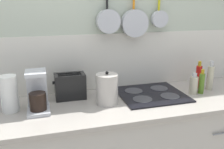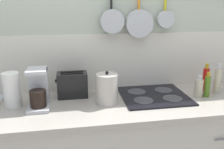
{
  "view_description": "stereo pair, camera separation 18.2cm",
  "coord_description": "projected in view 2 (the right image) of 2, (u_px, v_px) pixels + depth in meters",
  "views": [
    {
      "loc": [
        -0.5,
        -1.68,
        1.67
      ],
      "look_at": [
        -0.02,
        0.0,
        1.15
      ],
      "focal_mm": 40.0,
      "sensor_mm": 36.0,
      "label": 1
    },
    {
      "loc": [
        -0.33,
        -1.72,
        1.67
      ],
      "look_at": [
        -0.02,
        0.0,
        1.15
      ],
      "focal_mm": 40.0,
      "sensor_mm": 36.0,
      "label": 2
    }
  ],
  "objects": [
    {
      "name": "toaster",
      "position": [
        72.0,
        85.0,
        1.99
      ],
      "size": [
        0.25,
        0.14,
        0.2
      ],
      "color": "black",
      "rests_on": "countertop"
    },
    {
      "name": "kettle",
      "position": [
        107.0,
        89.0,
        1.86
      ],
      "size": [
        0.16,
        0.16,
        0.25
      ],
      "color": "beige",
      "rests_on": "countertop"
    },
    {
      "name": "cooktop",
      "position": [
        154.0,
        96.0,
        2.02
      ],
      "size": [
        0.53,
        0.49,
        0.01
      ],
      "color": "black",
      "rests_on": "countertop"
    },
    {
      "name": "coffee_maker",
      "position": [
        38.0,
        91.0,
        1.8
      ],
      "size": [
        0.15,
        0.22,
        0.29
      ],
      "color": "#B7BABF",
      "rests_on": "countertop"
    },
    {
      "name": "bottle_olive_oil",
      "position": [
        199.0,
        88.0,
        1.99
      ],
      "size": [
        0.07,
        0.07,
        0.18
      ],
      "color": "#BFB799",
      "rests_on": "countertop"
    },
    {
      "name": "bottle_sesame_oil",
      "position": [
        206.0,
        79.0,
        2.12
      ],
      "size": [
        0.05,
        0.05,
        0.24
      ],
      "color": "red",
      "rests_on": "countertop"
    },
    {
      "name": "bottle_dish_soap",
      "position": [
        207.0,
        86.0,
        1.99
      ],
      "size": [
        0.05,
        0.05,
        0.21
      ],
      "color": "#4C721E",
      "rests_on": "countertop"
    },
    {
      "name": "wall_back",
      "position": [
        107.0,
        48.0,
        2.15
      ],
      "size": [
        7.2,
        0.15,
        2.6
      ],
      "color": "#B2BCA8",
      "rests_on": "ground_plane"
    },
    {
      "name": "paper_towel_roll",
      "position": [
        12.0,
        90.0,
        1.79
      ],
      "size": [
        0.12,
        0.12,
        0.26
      ],
      "color": "white",
      "rests_on": "countertop"
    },
    {
      "name": "bottle_cooking_wine",
      "position": [
        218.0,
        80.0,
        2.06
      ],
      "size": [
        0.06,
        0.06,
        0.25
      ],
      "color": "#BFB799",
      "rests_on": "countertop"
    },
    {
      "name": "countertop",
      "position": [
        115.0,
        105.0,
        1.9
      ],
      "size": [
        2.92,
        0.67,
        0.03
      ],
      "color": "#A59E93",
      "rests_on": "cabinet_base"
    }
  ]
}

